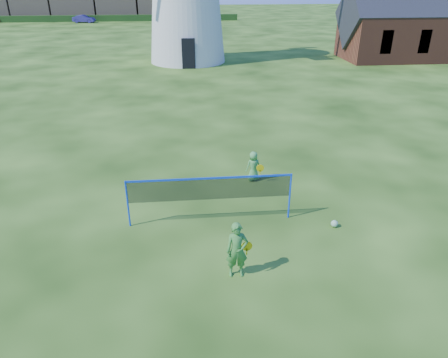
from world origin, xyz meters
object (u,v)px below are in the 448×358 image
play_ball (334,224)px  car_right (84,19)px  chapel (410,26)px  player_girl (237,250)px  badminton_net (210,189)px  player_boy (253,166)px

play_ball → car_right: 67.33m
chapel → player_girl: 35.30m
badminton_net → play_ball: (3.79, -0.68, -1.03)m
player_girl → play_ball: size_ratio=7.00×
chapel → car_right: (-36.54, 36.85, -2.31)m
badminton_net → play_ball: size_ratio=22.95×
player_girl → player_boy: 5.59m
chapel → player_girl: chapel is taller
badminton_net → car_right: bearing=104.6°
chapel → badminton_net: chapel is taller
player_girl → play_ball: (3.29, 1.97, -0.66)m
player_girl → player_boy: size_ratio=1.34×
player_girl → play_ball: player_girl is taller
player_girl → play_ball: bearing=31.1°
chapel → play_ball: (-16.26, -27.35, -2.79)m
badminton_net → player_boy: badminton_net is taller
badminton_net → play_ball: badminton_net is taller
player_boy → play_ball: size_ratio=5.22×
player_girl → car_right: (-17.00, 66.17, -0.18)m
player_girl → car_right: bearing=104.7°
chapel → player_boy: bearing=-127.4°
player_boy → car_right: 63.44m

